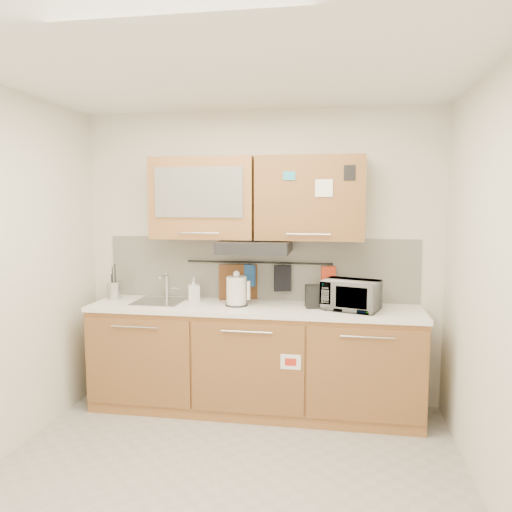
% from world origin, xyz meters
% --- Properties ---
extents(floor, '(3.20, 3.20, 0.00)m').
position_xyz_m(floor, '(0.00, 0.00, 0.00)').
color(floor, '#9E9993').
rests_on(floor, ground).
extents(ceiling, '(3.20, 3.20, 0.00)m').
position_xyz_m(ceiling, '(0.00, 0.00, 2.60)').
color(ceiling, white).
rests_on(ceiling, wall_back).
extents(wall_back, '(3.20, 0.00, 3.20)m').
position_xyz_m(wall_back, '(0.00, 1.50, 1.30)').
color(wall_back, silver).
rests_on(wall_back, ground).
extents(wall_right, '(0.00, 3.00, 3.00)m').
position_xyz_m(wall_right, '(1.60, 0.00, 1.30)').
color(wall_right, silver).
rests_on(wall_right, ground).
extents(base_cabinet, '(2.80, 0.64, 0.88)m').
position_xyz_m(base_cabinet, '(0.00, 1.19, 0.41)').
color(base_cabinet, '#AE693D').
rests_on(base_cabinet, floor).
extents(countertop, '(2.82, 0.62, 0.04)m').
position_xyz_m(countertop, '(0.00, 1.19, 0.90)').
color(countertop, white).
rests_on(countertop, base_cabinet).
extents(backsplash, '(2.80, 0.02, 0.56)m').
position_xyz_m(backsplash, '(0.00, 1.49, 1.20)').
color(backsplash, silver).
rests_on(backsplash, countertop).
extents(upper_cabinets, '(1.82, 0.37, 0.70)m').
position_xyz_m(upper_cabinets, '(-0.00, 1.32, 1.83)').
color(upper_cabinets, '#AE693D').
rests_on(upper_cabinets, wall_back).
extents(range_hood, '(0.60, 0.46, 0.10)m').
position_xyz_m(range_hood, '(0.00, 1.25, 1.42)').
color(range_hood, black).
rests_on(range_hood, upper_cabinets).
extents(sink, '(0.42, 0.40, 0.26)m').
position_xyz_m(sink, '(-0.85, 1.21, 0.92)').
color(sink, silver).
rests_on(sink, countertop).
extents(utensil_rail, '(1.30, 0.02, 0.02)m').
position_xyz_m(utensil_rail, '(0.00, 1.45, 1.26)').
color(utensil_rail, black).
rests_on(utensil_rail, backsplash).
extents(utensil_crock, '(0.15, 0.15, 0.32)m').
position_xyz_m(utensil_crock, '(-1.30, 1.28, 1.00)').
color(utensil_crock, '#B9BABE').
rests_on(utensil_crock, countertop).
extents(kettle, '(0.22, 0.19, 0.30)m').
position_xyz_m(kettle, '(-0.15, 1.18, 1.04)').
color(kettle, silver).
rests_on(kettle, countertop).
extents(toaster, '(0.27, 0.19, 0.19)m').
position_xyz_m(toaster, '(0.56, 1.23, 1.02)').
color(toaster, black).
rests_on(toaster, countertop).
extents(microwave, '(0.51, 0.42, 0.24)m').
position_xyz_m(microwave, '(0.81, 1.18, 1.04)').
color(microwave, '#999999').
rests_on(microwave, countertop).
extents(soap_bottle, '(0.13, 0.13, 0.21)m').
position_xyz_m(soap_bottle, '(-0.56, 1.31, 1.03)').
color(soap_bottle, '#999999').
rests_on(soap_bottle, countertop).
extents(cutting_board, '(0.34, 0.13, 0.43)m').
position_xyz_m(cutting_board, '(-0.18, 1.44, 1.02)').
color(cutting_board, brown).
rests_on(cutting_board, utensil_rail).
extents(oven_mitt, '(0.12, 0.07, 0.19)m').
position_xyz_m(oven_mitt, '(-0.08, 1.44, 1.14)').
color(oven_mitt, '#1E4B8B').
rests_on(oven_mitt, utensil_rail).
extents(dark_pouch, '(0.15, 0.09, 0.23)m').
position_xyz_m(dark_pouch, '(0.22, 1.44, 1.12)').
color(dark_pouch, black).
rests_on(dark_pouch, utensil_rail).
extents(pot_holder, '(0.13, 0.06, 0.16)m').
position_xyz_m(pot_holder, '(0.62, 1.44, 1.16)').
color(pot_holder, red).
rests_on(pot_holder, utensil_rail).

